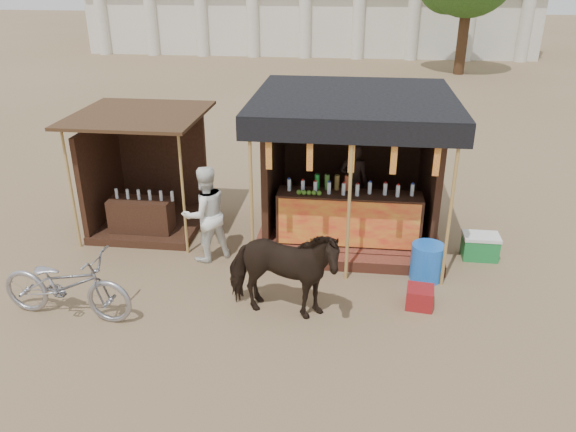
# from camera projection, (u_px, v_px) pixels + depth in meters

# --- Properties ---
(ground) EXTENTS (120.00, 120.00, 0.00)m
(ground) POSITION_uv_depth(u_px,v_px,m) (275.00, 327.00, 8.31)
(ground) COLOR #846B4C
(ground) RESTS_ON ground
(main_stall) EXTENTS (3.60, 3.61, 2.78)m
(main_stall) POSITION_uv_depth(u_px,v_px,m) (350.00, 185.00, 10.82)
(main_stall) COLOR brown
(main_stall) RESTS_ON ground
(secondary_stall) EXTENTS (2.40, 2.40, 2.38)m
(secondary_stall) POSITION_uv_depth(u_px,v_px,m) (141.00, 187.00, 11.24)
(secondary_stall) COLOR #3B2115
(secondary_stall) RESTS_ON ground
(cow) EXTENTS (1.87, 1.03, 1.50)m
(cow) POSITION_uv_depth(u_px,v_px,m) (282.00, 272.00, 8.30)
(cow) COLOR black
(cow) RESTS_ON ground
(motorbike) EXTENTS (2.15, 0.91, 1.10)m
(motorbike) POSITION_uv_depth(u_px,v_px,m) (66.00, 284.00, 8.37)
(motorbike) COLOR #94939B
(motorbike) RESTS_ON ground
(bystander) EXTENTS (1.09, 1.05, 1.77)m
(bystander) POSITION_uv_depth(u_px,v_px,m) (205.00, 214.00, 9.92)
(bystander) COLOR white
(bystander) RESTS_ON ground
(blue_barrel) EXTENTS (0.62, 0.62, 0.64)m
(blue_barrel) POSITION_uv_depth(u_px,v_px,m) (427.00, 262.00, 9.49)
(blue_barrel) COLOR blue
(blue_barrel) RESTS_ON ground
(red_crate) EXTENTS (0.46, 0.45, 0.32)m
(red_crate) POSITION_uv_depth(u_px,v_px,m) (420.00, 297.00, 8.77)
(red_crate) COLOR maroon
(red_crate) RESTS_ON ground
(cooler) EXTENTS (0.64, 0.45, 0.46)m
(cooler) POSITION_uv_depth(u_px,v_px,m) (480.00, 246.00, 10.20)
(cooler) COLOR #1C7E37
(cooler) RESTS_ON ground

